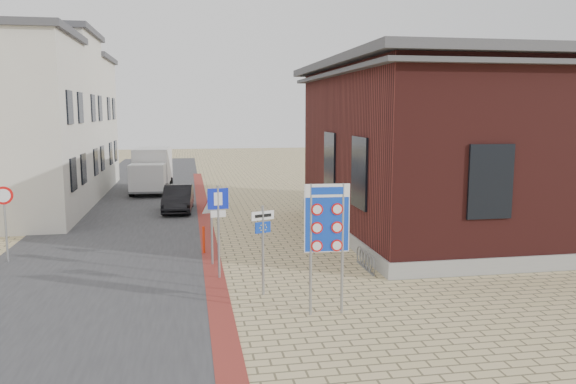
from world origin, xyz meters
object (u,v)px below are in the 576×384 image
object	(u,v)px
parking_sign	(218,215)
sedan	(178,198)
box_truck	(152,170)
bollard	(204,240)
border_sign	(327,221)
essen_sign	(263,236)

from	to	relation	value
parking_sign	sedan	bearing A→B (deg)	88.89
box_truck	bollard	world-z (taller)	box_truck
border_sign	essen_sign	size ratio (longest dim) A/B	1.32
box_truck	border_sign	xyz separation A→B (m)	(5.34, -21.74, 0.93)
sedan	essen_sign	xyz separation A→B (m)	(2.40, -13.23, 0.96)
bollard	sedan	bearing A→B (deg)	96.54
parking_sign	bollard	size ratio (longest dim) A/B	2.88
parking_sign	border_sign	bearing A→B (deg)	-62.66
border_sign	bollard	xyz separation A→B (m)	(-2.72, 6.37, -1.81)
essen_sign	parking_sign	world-z (taller)	parking_sign
essen_sign	parking_sign	distance (m)	2.03
box_truck	essen_sign	xyz separation A→B (m)	(4.04, -20.07, 0.23)
border_sign	bollard	distance (m)	7.16
sedan	bollard	size ratio (longest dim) A/B	4.05
border_sign	bollard	bearing A→B (deg)	116.16
sedan	bollard	bearing A→B (deg)	-80.54
box_truck	border_sign	world-z (taller)	border_sign
essen_sign	sedan	bearing A→B (deg)	80.42
essen_sign	bollard	bearing A→B (deg)	86.97
sedan	bollard	distance (m)	8.59
box_truck	essen_sign	world-z (taller)	box_truck
essen_sign	bollard	xyz separation A→B (m)	(-1.42, 4.70, -1.11)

